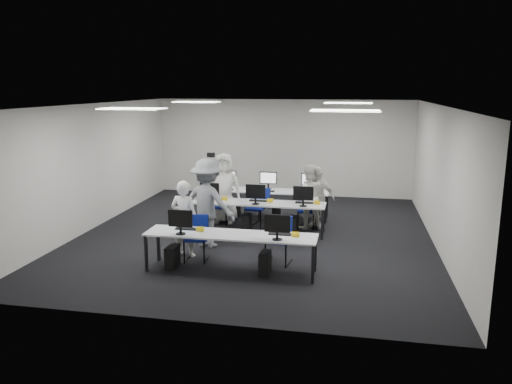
% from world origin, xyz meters
% --- Properties ---
extents(room, '(9.00, 9.02, 3.00)m').
position_xyz_m(room, '(0.00, 0.00, 1.50)').
color(room, black).
rests_on(room, ground).
extents(ceiling_panels, '(5.20, 4.60, 0.02)m').
position_xyz_m(ceiling_panels, '(0.00, 0.00, 2.98)').
color(ceiling_panels, white).
rests_on(ceiling_panels, room).
extents(desk_front, '(3.20, 0.70, 0.73)m').
position_xyz_m(desk_front, '(0.00, -2.40, 0.68)').
color(desk_front, silver).
rests_on(desk_front, ground).
extents(desk_mid, '(3.20, 0.70, 0.73)m').
position_xyz_m(desk_mid, '(0.00, 0.20, 0.68)').
color(desk_mid, silver).
rests_on(desk_mid, ground).
extents(desk_back, '(3.20, 0.70, 0.73)m').
position_xyz_m(desk_back, '(0.00, 1.60, 0.68)').
color(desk_back, silver).
rests_on(desk_back, ground).
extents(equipment_front, '(2.51, 0.41, 1.19)m').
position_xyz_m(equipment_front, '(-0.19, -2.42, 0.36)').
color(equipment_front, '#0B3797').
rests_on(equipment_front, desk_front).
extents(equipment_mid, '(2.91, 0.41, 1.19)m').
position_xyz_m(equipment_mid, '(-0.19, 0.18, 0.36)').
color(equipment_mid, white).
rests_on(equipment_mid, desk_mid).
extents(equipment_back, '(2.91, 0.41, 1.19)m').
position_xyz_m(equipment_back, '(0.19, 1.62, 0.36)').
color(equipment_back, white).
rests_on(equipment_back, desk_back).
extents(chair_0, '(0.48, 0.51, 0.89)m').
position_xyz_m(chair_0, '(-0.82, -1.92, 0.28)').
color(chair_0, navy).
rests_on(chair_0, ground).
extents(chair_1, '(0.51, 0.54, 0.91)m').
position_xyz_m(chair_1, '(0.82, -1.77, 0.29)').
color(chair_1, navy).
rests_on(chair_1, ground).
extents(chair_2, '(0.43, 0.47, 0.82)m').
position_xyz_m(chair_2, '(-1.04, 0.87, 0.26)').
color(chair_2, navy).
rests_on(chair_2, ground).
extents(chair_3, '(0.46, 0.50, 0.89)m').
position_xyz_m(chair_3, '(-0.15, 0.71, 0.28)').
color(chair_3, navy).
rests_on(chair_3, ground).
extents(chair_4, '(0.43, 0.47, 0.83)m').
position_xyz_m(chair_4, '(1.10, 0.86, 0.26)').
color(chair_4, navy).
rests_on(chair_4, ground).
extents(chair_5, '(0.60, 0.62, 0.92)m').
position_xyz_m(chair_5, '(-1.18, 1.07, 0.29)').
color(chair_5, navy).
rests_on(chair_5, ground).
extents(chair_6, '(0.53, 0.57, 0.96)m').
position_xyz_m(chair_6, '(0.02, 1.00, 0.30)').
color(chair_6, navy).
rests_on(chair_6, ground).
extents(chair_7, '(0.55, 0.57, 0.85)m').
position_xyz_m(chair_7, '(1.16, 0.99, 0.27)').
color(chair_7, navy).
rests_on(chair_7, ground).
extents(handbag, '(0.38, 0.29, 0.28)m').
position_xyz_m(handbag, '(-1.45, 0.35, 0.87)').
color(handbag, olive).
rests_on(handbag, desk_mid).
extents(student_0, '(0.61, 0.44, 1.57)m').
position_xyz_m(student_0, '(-1.13, -1.72, 0.78)').
color(student_0, silver).
rests_on(student_0, ground).
extents(student_1, '(0.88, 0.75, 1.57)m').
position_xyz_m(student_1, '(1.15, 0.76, 0.79)').
color(student_1, silver).
rests_on(student_1, ground).
extents(student_2, '(0.90, 0.62, 1.76)m').
position_xyz_m(student_2, '(-0.98, 0.93, 0.88)').
color(student_2, silver).
rests_on(student_2, ground).
extents(student_3, '(0.94, 0.54, 1.50)m').
position_xyz_m(student_3, '(1.34, 0.98, 0.75)').
color(student_3, silver).
rests_on(student_3, ground).
extents(photographer, '(1.37, 0.99, 1.91)m').
position_xyz_m(photographer, '(-0.84, -1.02, 0.96)').
color(photographer, gray).
rests_on(photographer, ground).
extents(dslr_camera, '(0.18, 0.21, 0.10)m').
position_xyz_m(dslr_camera, '(-0.80, -0.85, 1.98)').
color(dslr_camera, black).
rests_on(dslr_camera, photographer).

